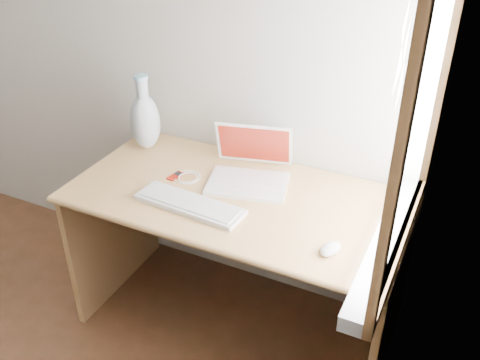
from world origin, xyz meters
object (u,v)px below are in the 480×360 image
at_px(desk, 246,225).
at_px(external_keyboard, 190,204).
at_px(vase, 145,120).
at_px(laptop, 252,170).

distance_m(desk, external_keyboard, 0.37).
bearing_deg(vase, desk, -10.52).
xyz_separation_m(desk, external_keyboard, (-0.14, -0.26, 0.23)).
height_order(laptop, external_keyboard, laptop).
xyz_separation_m(laptop, vase, (-0.61, 0.07, 0.10)).
xyz_separation_m(desk, vase, (-0.60, 0.11, 0.37)).
bearing_deg(desk, vase, 169.48).
bearing_deg(vase, laptop, -6.48).
distance_m(laptop, external_keyboard, 0.34).
bearing_deg(laptop, external_keyboard, -130.26).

